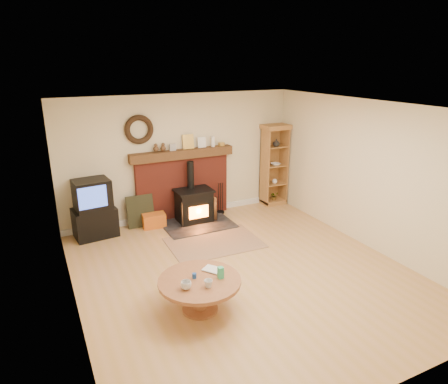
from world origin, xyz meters
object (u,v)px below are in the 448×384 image
tv_unit (94,210)px  curio_cabinet (274,165)px  wood_stove (195,207)px  coffee_table (200,285)px

tv_unit → curio_cabinet: bearing=1.2°
wood_stove → coffee_table: 3.11m
wood_stove → curio_cabinet: 2.19m
wood_stove → coffee_table: bearing=-110.8°
coffee_table → curio_cabinet: bearing=44.9°
tv_unit → coffee_table: tv_unit is taller
wood_stove → tv_unit: wood_stove is taller
wood_stove → curio_cabinet: (2.09, 0.28, 0.59)m
wood_stove → curio_cabinet: size_ratio=0.75×
wood_stove → tv_unit: (-1.97, 0.20, 0.20)m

